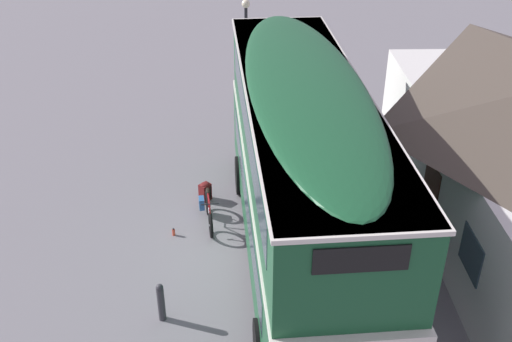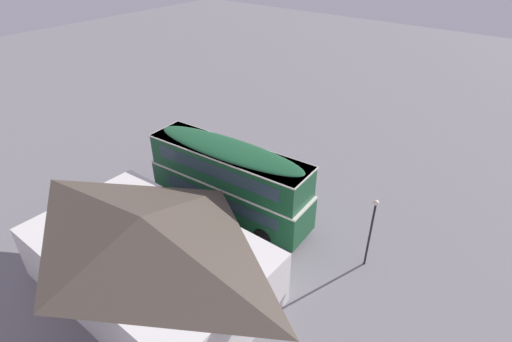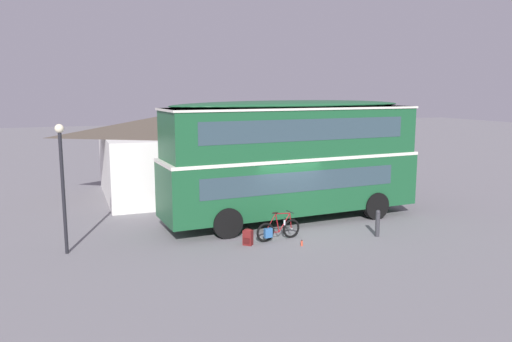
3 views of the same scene
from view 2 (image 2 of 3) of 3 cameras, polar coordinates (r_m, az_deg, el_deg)
ground_plane at (r=25.37m, az=-1.16°, el=-5.67°), size 120.00×120.00×0.00m
double_decker_bus at (r=23.66m, az=-3.89°, el=-0.99°), size 10.54×3.10×4.79m
touring_bicycle at (r=25.56m, az=2.37°, el=-4.34°), size 1.73×0.59×1.01m
backpack_on_ground at (r=25.19m, az=4.64°, el=-5.27°), size 0.38×0.38×0.56m
water_bottle_red_squeeze at (r=26.54m, az=2.57°, el=-3.53°), size 0.08×0.08×0.21m
pub_building at (r=19.81m, az=-15.18°, el=-11.24°), size 11.93×7.42×4.44m
street_lamp at (r=20.94m, az=16.13°, el=-7.47°), size 0.28×0.28×4.15m
kerb_bollard at (r=27.84m, az=-2.49°, el=-0.67°), size 0.16×0.16×0.97m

